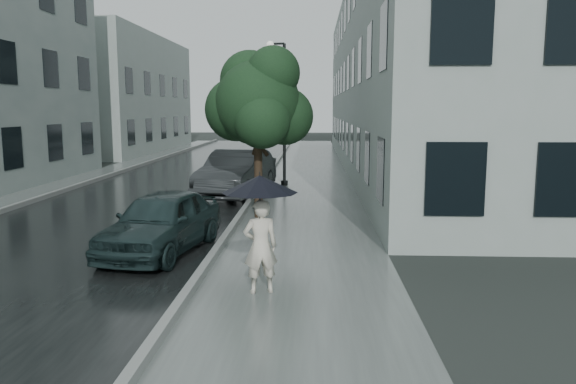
{
  "coord_description": "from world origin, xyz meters",
  "views": [
    {
      "loc": [
        0.44,
        -9.87,
        3.02
      ],
      "look_at": [
        -0.08,
        1.56,
        1.3
      ],
      "focal_mm": 35.0,
      "sensor_mm": 36.0,
      "label": 1
    }
  ],
  "objects_px": {
    "pedestrian": "(261,246)",
    "lamp_post": "(281,104)",
    "car_near": "(162,222)",
    "car_far": "(237,173)",
    "street_tree": "(258,102)"
  },
  "relations": [
    {
      "from": "pedestrian",
      "to": "lamp_post",
      "type": "relative_size",
      "value": 0.28
    },
    {
      "from": "car_near",
      "to": "car_far",
      "type": "bearing_deg",
      "value": 95.97
    },
    {
      "from": "pedestrian",
      "to": "lamp_post",
      "type": "bearing_deg",
      "value": -104.57
    },
    {
      "from": "car_far",
      "to": "street_tree",
      "type": "bearing_deg",
      "value": -63.67
    },
    {
      "from": "street_tree",
      "to": "car_near",
      "type": "bearing_deg",
      "value": -112.17
    },
    {
      "from": "car_near",
      "to": "street_tree",
      "type": "bearing_deg",
      "value": 77.72
    },
    {
      "from": "street_tree",
      "to": "pedestrian",
      "type": "bearing_deg",
      "value": -84.16
    },
    {
      "from": "lamp_post",
      "to": "pedestrian",
      "type": "bearing_deg",
      "value": -78.62
    },
    {
      "from": "car_near",
      "to": "car_far",
      "type": "relative_size",
      "value": 0.8
    },
    {
      "from": "pedestrian",
      "to": "car_near",
      "type": "distance_m",
      "value": 3.41
    },
    {
      "from": "pedestrian",
      "to": "car_far",
      "type": "xyz_separation_m",
      "value": [
        -1.79,
        10.21,
        0.01
      ]
    },
    {
      "from": "street_tree",
      "to": "car_near",
      "type": "height_order",
      "value": "street_tree"
    },
    {
      "from": "street_tree",
      "to": "lamp_post",
      "type": "relative_size",
      "value": 0.84
    },
    {
      "from": "car_near",
      "to": "car_far",
      "type": "xyz_separation_m",
      "value": [
        0.53,
        7.71,
        0.14
      ]
    },
    {
      "from": "lamp_post",
      "to": "car_far",
      "type": "bearing_deg",
      "value": -106.53
    }
  ]
}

